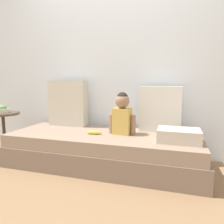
{
  "coord_description": "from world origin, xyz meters",
  "views": [
    {
      "loc": [
        0.76,
        -2.17,
        0.94
      ],
      "look_at": [
        0.11,
        0.0,
        0.62
      ],
      "focal_mm": 33.5,
      "sensor_mm": 36.0,
      "label": 1
    }
  ],
  "objects_px": {
    "throw_pillow_left": "(68,103)",
    "toddler": "(122,113)",
    "side_table": "(3,122)",
    "throw_pillow_right": "(160,109)",
    "folded_blanket": "(179,135)",
    "fruit_bowl": "(2,109)",
    "banana": "(94,133)",
    "couch": "(103,149)"
  },
  "relations": [
    {
      "from": "throw_pillow_left",
      "to": "toddler",
      "type": "distance_m",
      "value": 0.85
    },
    {
      "from": "side_table",
      "to": "throw_pillow_right",
      "type": "bearing_deg",
      "value": 7.92
    },
    {
      "from": "toddler",
      "to": "side_table",
      "type": "relative_size",
      "value": 0.86
    },
    {
      "from": "folded_blanket",
      "to": "fruit_bowl",
      "type": "distance_m",
      "value": 2.24
    },
    {
      "from": "throw_pillow_left",
      "to": "banana",
      "type": "relative_size",
      "value": 3.49
    },
    {
      "from": "throw_pillow_left",
      "to": "folded_blanket",
      "type": "distance_m",
      "value": 1.49
    },
    {
      "from": "throw_pillow_right",
      "to": "side_table",
      "type": "relative_size",
      "value": 0.97
    },
    {
      "from": "banana",
      "to": "throw_pillow_right",
      "type": "bearing_deg",
      "value": 28.46
    },
    {
      "from": "toddler",
      "to": "fruit_bowl",
      "type": "xyz_separation_m",
      "value": [
        -1.63,
        -0.02,
        -0.02
      ]
    },
    {
      "from": "throw_pillow_right",
      "to": "banana",
      "type": "height_order",
      "value": "throw_pillow_right"
    },
    {
      "from": "throw_pillow_left",
      "to": "banana",
      "type": "distance_m",
      "value": 0.69
    },
    {
      "from": "throw_pillow_left",
      "to": "banana",
      "type": "xyz_separation_m",
      "value": [
        0.52,
        -0.37,
        -0.28
      ]
    },
    {
      "from": "fruit_bowl",
      "to": "throw_pillow_right",
      "type": "bearing_deg",
      "value": 7.92
    },
    {
      "from": "throw_pillow_right",
      "to": "side_table",
      "type": "distance_m",
      "value": 2.05
    },
    {
      "from": "banana",
      "to": "folded_blanket",
      "type": "bearing_deg",
      "value": -2.49
    },
    {
      "from": "toddler",
      "to": "fruit_bowl",
      "type": "relative_size",
      "value": 2.86
    },
    {
      "from": "folded_blanket",
      "to": "couch",
      "type": "bearing_deg",
      "value": 172.86
    },
    {
      "from": "banana",
      "to": "throw_pillow_left",
      "type": "bearing_deg",
      "value": 144.47
    },
    {
      "from": "throw_pillow_right",
      "to": "couch",
      "type": "bearing_deg",
      "value": -152.91
    },
    {
      "from": "folded_blanket",
      "to": "throw_pillow_right",
      "type": "bearing_deg",
      "value": 117.34
    },
    {
      "from": "throw_pillow_left",
      "to": "fruit_bowl",
      "type": "relative_size",
      "value": 3.62
    },
    {
      "from": "throw_pillow_right",
      "to": "toddler",
      "type": "xyz_separation_m",
      "value": [
        -0.39,
        -0.26,
        -0.03
      ]
    },
    {
      "from": "banana",
      "to": "fruit_bowl",
      "type": "height_order",
      "value": "fruit_bowl"
    },
    {
      "from": "throw_pillow_right",
      "to": "toddler",
      "type": "relative_size",
      "value": 1.12
    },
    {
      "from": "fruit_bowl",
      "to": "banana",
      "type": "bearing_deg",
      "value": -3.82
    },
    {
      "from": "couch",
      "to": "throw_pillow_right",
      "type": "bearing_deg",
      "value": 27.09
    },
    {
      "from": "side_table",
      "to": "couch",
      "type": "bearing_deg",
      "value": -1.06
    },
    {
      "from": "banana",
      "to": "side_table",
      "type": "bearing_deg",
      "value": 176.18
    },
    {
      "from": "throw_pillow_left",
      "to": "throw_pillow_right",
      "type": "height_order",
      "value": "throw_pillow_left"
    },
    {
      "from": "folded_blanket",
      "to": "fruit_bowl",
      "type": "relative_size",
      "value": 2.44
    },
    {
      "from": "couch",
      "to": "toddler",
      "type": "relative_size",
      "value": 4.66
    },
    {
      "from": "throw_pillow_left",
      "to": "folded_blanket",
      "type": "xyz_separation_m",
      "value": [
        1.41,
        -0.41,
        -0.23
      ]
    },
    {
      "from": "throw_pillow_left",
      "to": "toddler",
      "type": "relative_size",
      "value": 1.27
    },
    {
      "from": "toddler",
      "to": "folded_blanket",
      "type": "height_order",
      "value": "toddler"
    },
    {
      "from": "throw_pillow_left",
      "to": "toddler",
      "type": "bearing_deg",
      "value": -17.99
    },
    {
      "from": "folded_blanket",
      "to": "side_table",
      "type": "height_order",
      "value": "side_table"
    },
    {
      "from": "banana",
      "to": "side_table",
      "type": "height_order",
      "value": "side_table"
    },
    {
      "from": "banana",
      "to": "side_table",
      "type": "relative_size",
      "value": 0.31
    },
    {
      "from": "couch",
      "to": "throw_pillow_right",
      "type": "distance_m",
      "value": 0.81
    },
    {
      "from": "throw_pillow_left",
      "to": "throw_pillow_right",
      "type": "bearing_deg",
      "value": 0.0
    },
    {
      "from": "throw_pillow_right",
      "to": "toddler",
      "type": "distance_m",
      "value": 0.47
    },
    {
      "from": "toddler",
      "to": "banana",
      "type": "distance_m",
      "value": 0.38
    }
  ]
}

